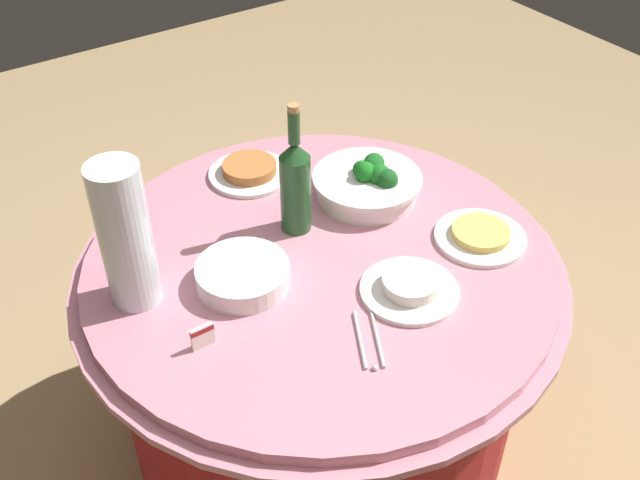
{
  "coord_description": "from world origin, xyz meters",
  "views": [
    {
      "loc": [
        0.75,
        1.1,
        1.87
      ],
      "look_at": [
        0.0,
        0.0,
        0.79
      ],
      "focal_mm": 41.99,
      "sensor_mm": 36.0,
      "label": 1
    }
  ],
  "objects_px": {
    "plate_stack": "(243,275)",
    "food_plate_peanuts": "(250,171)",
    "decorative_fruit_vase": "(126,242)",
    "food_plate_noodles": "(480,236)",
    "label_placard_front": "(202,335)",
    "wine_bottle": "(295,184)",
    "broccoli_bowl": "(368,183)",
    "serving_tongs": "(369,341)",
    "food_plate_rice": "(410,287)"
  },
  "relations": [
    {
      "from": "wine_bottle",
      "to": "serving_tongs",
      "type": "distance_m",
      "value": 0.43
    },
    {
      "from": "broccoli_bowl",
      "to": "food_plate_peanuts",
      "type": "bearing_deg",
      "value": -50.88
    },
    {
      "from": "wine_bottle",
      "to": "food_plate_rice",
      "type": "xyz_separation_m",
      "value": [
        -0.08,
        0.34,
        -0.11
      ]
    },
    {
      "from": "food_plate_peanuts",
      "to": "food_plate_noodles",
      "type": "distance_m",
      "value": 0.63
    },
    {
      "from": "food_plate_peanuts",
      "to": "food_plate_noodles",
      "type": "height_order",
      "value": "food_plate_peanuts"
    },
    {
      "from": "decorative_fruit_vase",
      "to": "label_placard_front",
      "type": "relative_size",
      "value": 6.18
    },
    {
      "from": "food_plate_noodles",
      "to": "wine_bottle",
      "type": "bearing_deg",
      "value": -40.58
    },
    {
      "from": "food_plate_noodles",
      "to": "food_plate_rice",
      "type": "xyz_separation_m",
      "value": [
        0.26,
        0.05,
        0.0
      ]
    },
    {
      "from": "serving_tongs",
      "to": "food_plate_peanuts",
      "type": "bearing_deg",
      "value": -98.94
    },
    {
      "from": "serving_tongs",
      "to": "food_plate_rice",
      "type": "xyz_separation_m",
      "value": [
        -0.16,
        -0.07,
        0.01
      ]
    },
    {
      "from": "serving_tongs",
      "to": "label_placard_front",
      "type": "distance_m",
      "value": 0.34
    },
    {
      "from": "plate_stack",
      "to": "food_plate_rice",
      "type": "height_order",
      "value": "plate_stack"
    },
    {
      "from": "wine_bottle",
      "to": "decorative_fruit_vase",
      "type": "bearing_deg",
      "value": 1.59
    },
    {
      "from": "decorative_fruit_vase",
      "to": "food_plate_noodles",
      "type": "relative_size",
      "value": 1.55
    },
    {
      "from": "serving_tongs",
      "to": "label_placard_front",
      "type": "relative_size",
      "value": 2.94
    },
    {
      "from": "broccoli_bowl",
      "to": "plate_stack",
      "type": "relative_size",
      "value": 1.33
    },
    {
      "from": "plate_stack",
      "to": "food_plate_rice",
      "type": "bearing_deg",
      "value": 140.97
    },
    {
      "from": "food_plate_peanuts",
      "to": "food_plate_rice",
      "type": "distance_m",
      "value": 0.6
    },
    {
      "from": "decorative_fruit_vase",
      "to": "food_plate_peanuts",
      "type": "relative_size",
      "value": 1.55
    },
    {
      "from": "broccoli_bowl",
      "to": "serving_tongs",
      "type": "xyz_separation_m",
      "value": [
        0.31,
        0.41,
        -0.04
      ]
    },
    {
      "from": "broccoli_bowl",
      "to": "decorative_fruit_vase",
      "type": "xyz_separation_m",
      "value": [
        0.65,
        0.02,
        0.11
      ]
    },
    {
      "from": "wine_bottle",
      "to": "label_placard_front",
      "type": "bearing_deg",
      "value": 31.25
    },
    {
      "from": "food_plate_rice",
      "to": "serving_tongs",
      "type": "bearing_deg",
      "value": 22.97
    },
    {
      "from": "wine_bottle",
      "to": "food_plate_noodles",
      "type": "bearing_deg",
      "value": 139.42
    },
    {
      "from": "wine_bottle",
      "to": "food_plate_peanuts",
      "type": "relative_size",
      "value": 1.53
    },
    {
      "from": "serving_tongs",
      "to": "food_plate_rice",
      "type": "relative_size",
      "value": 0.74
    },
    {
      "from": "plate_stack",
      "to": "food_plate_rice",
      "type": "distance_m",
      "value": 0.37
    },
    {
      "from": "wine_bottle",
      "to": "broccoli_bowl",
      "type": "bearing_deg",
      "value": -178.5
    },
    {
      "from": "plate_stack",
      "to": "food_plate_noodles",
      "type": "xyz_separation_m",
      "value": [
        -0.55,
        0.18,
        -0.01
      ]
    },
    {
      "from": "broccoli_bowl",
      "to": "label_placard_front",
      "type": "height_order",
      "value": "broccoli_bowl"
    },
    {
      "from": "food_plate_noodles",
      "to": "label_placard_front",
      "type": "distance_m",
      "value": 0.71
    },
    {
      "from": "food_plate_noodles",
      "to": "serving_tongs",
      "type": "bearing_deg",
      "value": 15.6
    },
    {
      "from": "serving_tongs",
      "to": "food_plate_peanuts",
      "type": "distance_m",
      "value": 0.67
    },
    {
      "from": "decorative_fruit_vase",
      "to": "food_plate_rice",
      "type": "bearing_deg",
      "value": 146.89
    },
    {
      "from": "food_plate_peanuts",
      "to": "food_plate_rice",
      "type": "height_order",
      "value": "food_plate_rice"
    },
    {
      "from": "plate_stack",
      "to": "serving_tongs",
      "type": "distance_m",
      "value": 0.33
    },
    {
      "from": "serving_tongs",
      "to": "label_placard_front",
      "type": "height_order",
      "value": "label_placard_front"
    },
    {
      "from": "broccoli_bowl",
      "to": "food_plate_peanuts",
      "type": "relative_size",
      "value": 1.27
    },
    {
      "from": "plate_stack",
      "to": "wine_bottle",
      "type": "relative_size",
      "value": 0.62
    },
    {
      "from": "plate_stack",
      "to": "food_plate_peanuts",
      "type": "bearing_deg",
      "value": -122.07
    },
    {
      "from": "wine_bottle",
      "to": "decorative_fruit_vase",
      "type": "height_order",
      "value": "decorative_fruit_vase"
    },
    {
      "from": "broccoli_bowl",
      "to": "food_plate_peanuts",
      "type": "height_order",
      "value": "broccoli_bowl"
    },
    {
      "from": "wine_bottle",
      "to": "food_plate_rice",
      "type": "bearing_deg",
      "value": 102.99
    },
    {
      "from": "broccoli_bowl",
      "to": "serving_tongs",
      "type": "bearing_deg",
      "value": 53.13
    },
    {
      "from": "decorative_fruit_vase",
      "to": "serving_tongs",
      "type": "height_order",
      "value": "decorative_fruit_vase"
    },
    {
      "from": "serving_tongs",
      "to": "label_placard_front",
      "type": "xyz_separation_m",
      "value": [
        0.28,
        -0.18,
        0.03
      ]
    },
    {
      "from": "plate_stack",
      "to": "broccoli_bowl",
      "type": "bearing_deg",
      "value": -165.63
    },
    {
      "from": "food_plate_peanuts",
      "to": "label_placard_front",
      "type": "bearing_deg",
      "value": 51.16
    },
    {
      "from": "decorative_fruit_vase",
      "to": "food_plate_peanuts",
      "type": "distance_m",
      "value": 0.53
    },
    {
      "from": "food_plate_rice",
      "to": "decorative_fruit_vase",
      "type": "bearing_deg",
      "value": -33.11
    }
  ]
}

